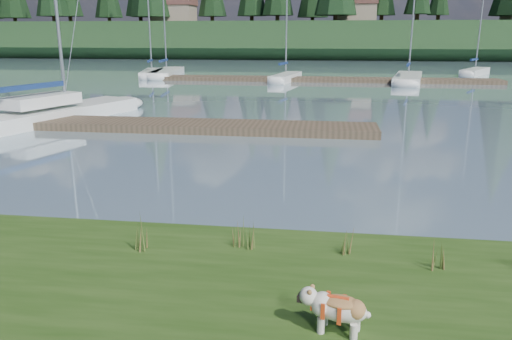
# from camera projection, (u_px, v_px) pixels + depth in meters

# --- Properties ---
(ground) EXTENTS (200.00, 200.00, 0.00)m
(ground) POSITION_uv_depth(u_px,v_px,m) (300.00, 81.00, 38.97)
(ground) COLOR #7F9BAC
(ground) RESTS_ON ground
(ridge) EXTENTS (200.00, 20.00, 5.00)m
(ridge) POSITION_uv_depth(u_px,v_px,m) (315.00, 40.00, 79.37)
(ridge) COLOR #1A3419
(ridge) RESTS_ON ground
(bulldog) EXTENTS (0.82, 0.43, 0.48)m
(bulldog) POSITION_uv_depth(u_px,v_px,m) (337.00, 307.00, 5.59)
(bulldog) COLOR silver
(bulldog) RESTS_ON bank
(sailboat_main) EXTENTS (4.93, 9.88, 13.96)m
(sailboat_main) POSITION_uv_depth(u_px,v_px,m) (65.00, 109.00, 21.67)
(sailboat_main) COLOR white
(sailboat_main) RESTS_ON ground
(dock_near) EXTENTS (16.00, 2.00, 0.30)m
(dock_near) POSITION_uv_depth(u_px,v_px,m) (169.00, 125.00, 19.41)
(dock_near) COLOR #4C3D2C
(dock_near) RESTS_ON ground
(dock_far) EXTENTS (26.00, 2.20, 0.30)m
(dock_far) POSITION_uv_depth(u_px,v_px,m) (326.00, 80.00, 38.67)
(dock_far) COLOR #4C3D2C
(dock_far) RESTS_ON ground
(sailboat_bg_0) EXTENTS (2.98, 7.31, 10.50)m
(sailboat_bg_0) POSITION_uv_depth(u_px,v_px,m) (153.00, 72.00, 43.39)
(sailboat_bg_0) COLOR white
(sailboat_bg_0) RESTS_ON ground
(sailboat_bg_1) EXTENTS (2.91, 9.28, 13.48)m
(sailboat_bg_1) POSITION_uv_depth(u_px,v_px,m) (168.00, 72.00, 44.14)
(sailboat_bg_1) COLOR white
(sailboat_bg_1) RESTS_ON ground
(sailboat_bg_2) EXTENTS (2.35, 6.55, 9.83)m
(sailboat_bg_2) POSITION_uv_depth(u_px,v_px,m) (287.00, 76.00, 39.37)
(sailboat_bg_2) COLOR white
(sailboat_bg_2) RESTS_ON ground
(sailboat_bg_3) EXTENTS (3.56, 9.52, 13.57)m
(sailboat_bg_3) POSITION_uv_depth(u_px,v_px,m) (409.00, 77.00, 38.85)
(sailboat_bg_3) COLOR white
(sailboat_bg_3) RESTS_ON ground
(sailboat_bg_4) EXTENTS (4.18, 6.31, 9.72)m
(sailboat_bg_4) POSITION_uv_depth(u_px,v_px,m) (477.00, 71.00, 44.98)
(sailboat_bg_4) COLOR white
(sailboat_bg_4) RESTS_ON ground
(weed_0) EXTENTS (0.17, 0.14, 0.68)m
(weed_0) POSITION_uv_depth(u_px,v_px,m) (252.00, 232.00, 7.77)
(weed_0) COLOR #475B23
(weed_0) RESTS_ON bank
(weed_1) EXTENTS (0.17, 0.14, 0.52)m
(weed_1) POSITION_uv_depth(u_px,v_px,m) (237.00, 234.00, 7.85)
(weed_1) COLOR #475B23
(weed_1) RESTS_ON bank
(weed_2) EXTENTS (0.17, 0.14, 0.60)m
(weed_2) POSITION_uv_depth(u_px,v_px,m) (439.00, 253.00, 7.10)
(weed_2) COLOR #475B23
(weed_2) RESTS_ON bank
(weed_3) EXTENTS (0.17, 0.14, 0.61)m
(weed_3) POSITION_uv_depth(u_px,v_px,m) (142.00, 235.00, 7.73)
(weed_3) COLOR #475B23
(weed_3) RESTS_ON bank
(weed_4) EXTENTS (0.17, 0.14, 0.45)m
(weed_4) POSITION_uv_depth(u_px,v_px,m) (349.00, 243.00, 7.60)
(weed_4) COLOR #475B23
(weed_4) RESTS_ON bank
(mud_lip) EXTENTS (60.00, 0.50, 0.14)m
(mud_lip) POSITION_uv_depth(u_px,v_px,m) (204.00, 242.00, 8.77)
(mud_lip) COLOR #33281C
(mud_lip) RESTS_ON ground
(house_0) EXTENTS (6.30, 5.30, 4.65)m
(house_0) POSITION_uv_depth(u_px,v_px,m) (174.00, 9.00, 78.16)
(house_0) COLOR gray
(house_0) RESTS_ON ridge
(house_1) EXTENTS (6.30, 5.30, 4.65)m
(house_1) POSITION_uv_depth(u_px,v_px,m) (355.00, 8.00, 75.39)
(house_1) COLOR gray
(house_1) RESTS_ON ridge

